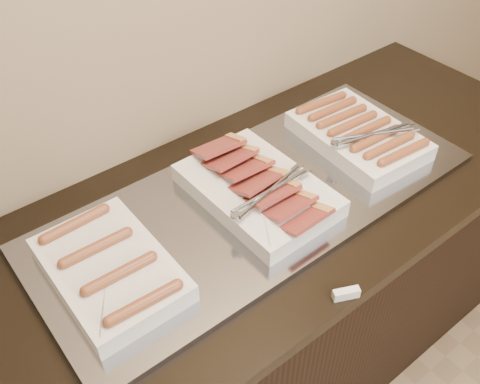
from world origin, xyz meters
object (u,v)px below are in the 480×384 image
(counter, at_px, (250,305))
(warming_tray, at_px, (258,199))
(dish_right, at_px, (359,134))
(dish_left, at_px, (110,269))
(dish_center, at_px, (258,189))

(counter, xyz_separation_m, warming_tray, (0.02, 0.00, 0.46))
(dish_right, bearing_deg, dish_left, -176.65)
(warming_tray, height_order, dish_center, dish_center)
(warming_tray, bearing_deg, counter, 180.00)
(dish_center, distance_m, dish_right, 0.38)
(warming_tray, xyz_separation_m, dish_center, (-0.00, -0.00, 0.04))
(dish_center, height_order, dish_right, dish_center)
(warming_tray, xyz_separation_m, dish_right, (0.38, -0.00, 0.04))
(counter, relative_size, warming_tray, 1.72)
(dish_left, xyz_separation_m, dish_right, (0.81, -0.00, 0.00))
(dish_center, bearing_deg, counter, 165.77)
(warming_tray, bearing_deg, dish_center, -139.11)
(dish_left, bearing_deg, counter, 0.09)
(dish_left, bearing_deg, dish_right, -0.17)
(warming_tray, height_order, dish_right, dish_right)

